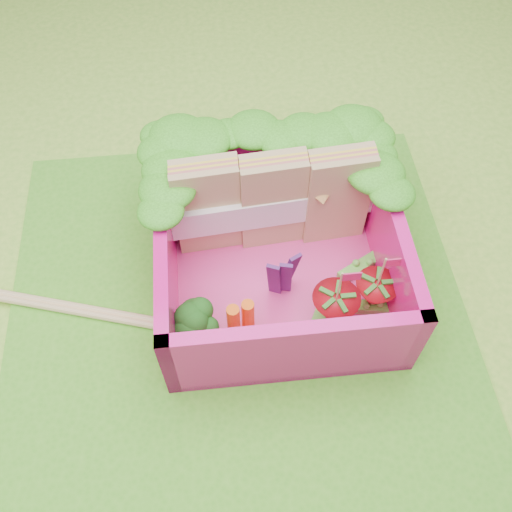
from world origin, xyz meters
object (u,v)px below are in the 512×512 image
at_px(bento_box, 278,252).
at_px(broccoli, 192,319).
at_px(strawberry_left, 334,309).
at_px(chopsticks, 67,307).
at_px(sandwich_stack, 273,201).
at_px(strawberry_right, 374,294).

xyz_separation_m(bento_box, broccoli, (-0.49, -0.35, -0.04)).
height_order(broccoli, strawberry_left, strawberry_left).
bearing_deg(bento_box, broccoli, -144.84).
relative_size(bento_box, chopsticks, 0.59).
distance_m(bento_box, chopsticks, 1.24).
bearing_deg(broccoli, sandwich_stack, 51.79).
height_order(bento_box, chopsticks, bento_box).
relative_size(bento_box, sandwich_stack, 1.10).
xyz_separation_m(broccoli, strawberry_right, (0.99, 0.08, -0.06)).
bearing_deg(chopsticks, bento_box, 4.14).
bearing_deg(sandwich_stack, broccoli, -128.21).
height_order(broccoli, strawberry_right, strawberry_right).
relative_size(strawberry_left, strawberry_right, 1.05).
bearing_deg(broccoli, strawberry_left, 0.51).
bearing_deg(bento_box, sandwich_stack, 89.01).
relative_size(sandwich_stack, broccoli, 3.45).
relative_size(bento_box, strawberry_left, 2.62).
height_order(bento_box, strawberry_left, bento_box).
distance_m(strawberry_left, strawberry_right, 0.25).
relative_size(sandwich_stack, chopsticks, 0.54).
height_order(bento_box, sandwich_stack, sandwich_stack).
relative_size(strawberry_right, chopsticks, 0.21).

